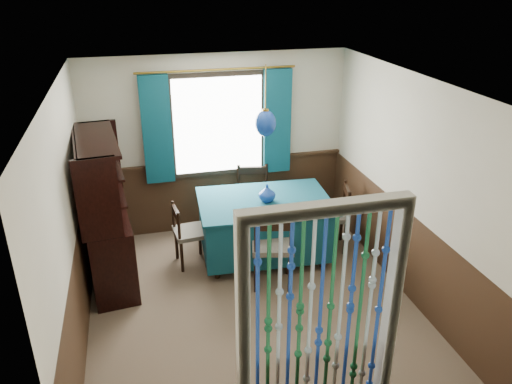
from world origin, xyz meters
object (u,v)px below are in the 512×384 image
object	(u,v)px
chair_right	(334,215)
vase_sideboard	(109,193)
pendant_lamp	(265,123)
chair_far	(253,199)
vase_table	(267,194)
dining_table	(265,224)
chair_left	(188,233)
chair_near	(273,247)
bowl_shelf	(105,193)
sideboard	(107,233)

from	to	relation	value
chair_right	vase_sideboard	distance (m)	2.90
pendant_lamp	vase_sideboard	distance (m)	2.07
chair_far	vase_table	world-z (taller)	vase_table
dining_table	chair_right	xyz separation A→B (m)	(0.95, -0.01, 0.02)
chair_far	vase_table	size ratio (longest dim) A/B	4.73
chair_left	chair_right	size ratio (longest dim) A/B	0.91
vase_table	vase_sideboard	bearing A→B (deg)	171.91
chair_near	pendant_lamp	world-z (taller)	pendant_lamp
chair_near	dining_table	bearing A→B (deg)	96.03
chair_far	bowl_shelf	xyz separation A→B (m)	(-1.92, -1.03, 0.75)
dining_table	chair_far	size ratio (longest dim) A/B	1.81
chair_left	dining_table	bearing A→B (deg)	81.84
chair_right	vase_sideboard	xyz separation A→B (m)	(-2.84, 0.25, 0.52)
pendant_lamp	chair_left	bearing A→B (deg)	177.53
sideboard	bowl_shelf	size ratio (longest dim) A/B	9.78
pendant_lamp	bowl_shelf	size ratio (longest dim) A/B	4.59
chair_near	vase_table	world-z (taller)	vase_table
vase_table	chair_far	bearing A→B (deg)	89.57
chair_left	vase_sideboard	bearing A→B (deg)	-107.60
chair_far	bowl_shelf	distance (m)	2.30
chair_left	chair_right	world-z (taller)	chair_right
chair_far	chair_right	size ratio (longest dim) A/B	1.05
sideboard	pendant_lamp	world-z (taller)	pendant_lamp
chair_near	chair_left	size ratio (longest dim) A/B	1.16
chair_far	chair_right	world-z (taller)	chair_far
chair_near	sideboard	bearing A→B (deg)	174.82
chair_left	chair_right	xyz separation A→B (m)	(1.94, -0.06, 0.04)
chair_right	vase_sideboard	bearing A→B (deg)	100.46
dining_table	pendant_lamp	world-z (taller)	pendant_lamp
chair_near	pendant_lamp	distance (m)	1.47
chair_near	vase_table	distance (m)	0.75
chair_near	bowl_shelf	bearing A→B (deg)	-177.32
chair_right	sideboard	xyz separation A→B (m)	(-2.90, -0.04, 0.14)
sideboard	pendant_lamp	bearing A→B (deg)	-4.42
dining_table	pendant_lamp	bearing A→B (deg)	-59.90
dining_table	vase_table	xyz separation A→B (m)	(0.02, -0.04, 0.44)
pendant_lamp	bowl_shelf	bearing A→B (deg)	-169.89
sideboard	vase_table	xyz separation A→B (m)	(1.97, 0.01, 0.29)
vase_table	chair_left	bearing A→B (deg)	175.41
chair_right	chair_near	bearing A→B (deg)	137.73
bowl_shelf	vase_sideboard	size ratio (longest dim) A/B	0.88
sideboard	vase_sideboard	distance (m)	0.48
chair_near	chair_left	bearing A→B (deg)	154.94
dining_table	vase_sideboard	size ratio (longest dim) A/B	8.30
chair_right	vase_table	world-z (taller)	vase_table
sideboard	vase_sideboard	bearing A→B (deg)	72.14
dining_table	bowl_shelf	xyz separation A→B (m)	(-1.89, -0.34, 0.79)
chair_far	chair_left	xyz separation A→B (m)	(-1.01, -0.65, -0.06)
chair_near	bowl_shelf	world-z (taller)	bowl_shelf
dining_table	chair_far	world-z (taller)	chair_far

